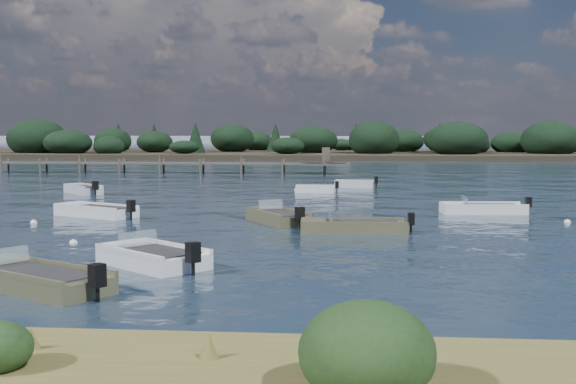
# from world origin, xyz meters

# --- Properties ---
(ground) EXTENTS (400.00, 400.00, 0.00)m
(ground) POSITION_xyz_m (0.00, 60.00, 0.00)
(ground) COLOR #152231
(ground) RESTS_ON ground
(shore_lip) EXTENTS (160.00, 0.60, 0.30)m
(shore_lip) POSITION_xyz_m (0.00, -12.20, 0.00)
(shore_lip) COLOR black
(shore_lip) RESTS_ON ground
(tender_far_white) EXTENTS (3.08, 1.15, 1.05)m
(tender_far_white) POSITION_xyz_m (3.97, 25.46, 0.15)
(tender_far_white) COLOR silver
(tender_far_white) RESTS_ON ground
(dinghy_extra_b) EXTENTS (4.16, 3.93, 1.36)m
(dinghy_extra_b) POSITION_xyz_m (0.02, -3.16, 0.18)
(dinghy_extra_b) COLOR silver
(dinghy_extra_b) RESTS_ON ground
(dinghy_mid_white_a) EXTENTS (4.97, 1.94, 1.15)m
(dinghy_mid_white_a) POSITION_xyz_m (6.58, 5.32, 0.15)
(dinghy_mid_white_a) COLOR brown
(dinghy_mid_white_a) RESTS_ON ground
(dinghy_mid_grey) EXTENTS (4.80, 3.57, 1.23)m
(dinghy_mid_grey) POSITION_xyz_m (-6.65, 10.08, 0.17)
(dinghy_mid_grey) COLOR silver
(dinghy_mid_grey) RESTS_ON ground
(tender_far_grey) EXTENTS (3.51, 3.57, 1.28)m
(tender_far_grey) POSITION_xyz_m (-12.24, 23.09, 0.18)
(tender_far_grey) COLOR silver
(tender_far_grey) RESTS_ON ground
(tender_far_grey_b) EXTENTS (3.38, 1.49, 1.14)m
(tender_far_grey_b) POSITION_xyz_m (6.81, 30.27, 0.16)
(tender_far_grey_b) COLOR silver
(tender_far_grey_b) RESTS_ON ground
(dinghy_near_olive) EXTENTS (5.31, 4.16, 1.33)m
(dinghy_near_olive) POSITION_xyz_m (-2.47, -6.71, 0.17)
(dinghy_near_olive) COLOR brown
(dinghy_near_olive) RESTS_ON ground
(dinghy_extra_a) EXTENTS (3.57, 4.35, 1.32)m
(dinghy_extra_a) POSITION_xyz_m (3.03, 8.18, 0.18)
(dinghy_extra_a) COLOR brown
(dinghy_extra_a) RESTS_ON ground
(dinghy_mid_white_b) EXTENTS (4.80, 1.94, 1.18)m
(dinghy_mid_white_b) POSITION_xyz_m (13.54, 13.13, 0.15)
(dinghy_mid_white_b) COLOR silver
(dinghy_mid_white_b) RESTS_ON ground
(buoy_a) EXTENTS (0.32, 0.32, 0.32)m
(buoy_a) POSITION_xyz_m (-0.75, -6.28, 0.00)
(buoy_a) COLOR white
(buoy_a) RESTS_ON ground
(buoy_b) EXTENTS (0.32, 0.32, 0.32)m
(buoy_b) POSITION_xyz_m (8.68, 5.48, 0.00)
(buoy_b) COLOR white
(buoy_b) RESTS_ON ground
(buoy_c) EXTENTS (0.32, 0.32, 0.32)m
(buoy_c) POSITION_xyz_m (-8.68, 7.16, 0.00)
(buoy_c) COLOR white
(buoy_c) RESTS_ON ground
(buoy_d) EXTENTS (0.32, 0.32, 0.32)m
(buoy_d) POSITION_xyz_m (16.92, 9.56, 0.00)
(buoy_d) COLOR white
(buoy_d) RESTS_ON ground
(buoy_e) EXTENTS (0.32, 0.32, 0.32)m
(buoy_e) POSITION_xyz_m (2.50, 26.97, 0.00)
(buoy_e) COLOR white
(buoy_e) RESTS_ON ground
(buoy_extra_a) EXTENTS (0.32, 0.32, 0.32)m
(buoy_extra_a) POSITION_xyz_m (-4.40, 1.28, 0.00)
(buoy_extra_a) COLOR white
(buoy_extra_a) RESTS_ON ground
(jetty) EXTENTS (64.50, 3.20, 3.40)m
(jetty) POSITION_xyz_m (-21.74, 47.99, 0.98)
(jetty) COLOR #50473B
(jetty) RESTS_ON ground
(far_headland) EXTENTS (190.00, 40.00, 5.80)m
(far_headland) POSITION_xyz_m (25.00, 100.00, 1.96)
(far_headland) COLOR black
(far_headland) RESTS_ON ground
(distant_haze) EXTENTS (280.00, 20.00, 2.40)m
(distant_haze) POSITION_xyz_m (-90.00, 230.00, 0.00)
(distant_haze) COLOR #889AA8
(distant_haze) RESTS_ON ground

